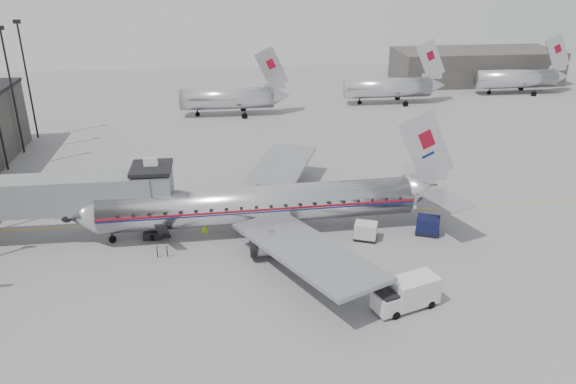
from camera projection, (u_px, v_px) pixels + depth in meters
name	position (u px, v px, depth m)	size (l,w,h in m)	color
ground	(262.00, 249.00, 47.31)	(160.00, 160.00, 0.00)	slate
hangar	(475.00, 66.00, 105.71)	(30.00, 12.00, 6.00)	#393734
apron_line	(289.00, 216.00, 53.11)	(0.15, 60.00, 0.01)	gold
jet_bridge	(60.00, 196.00, 47.16)	(21.00, 6.20, 7.10)	#5C5E61
distant_aircraft_near	(228.00, 98.00, 84.28)	(16.39, 3.20, 10.26)	silver
distant_aircraft_mid	(389.00, 87.00, 90.78)	(16.39, 3.20, 10.26)	silver
distant_aircraft_far	(517.00, 78.00, 97.06)	(16.39, 3.20, 10.26)	silver
airliner	(266.00, 204.00, 49.13)	(34.06, 31.54, 10.77)	silver
service_van	(407.00, 293.00, 39.11)	(5.07, 3.23, 2.23)	silver
baggage_cart_navy	(428.00, 225.00, 49.45)	(2.51, 2.25, 1.62)	black
baggage_cart_white	(366.00, 231.00, 48.55)	(2.38, 2.12, 1.55)	#BBBBBD
ramp_worker	(205.00, 227.00, 49.18)	(0.63, 0.42, 1.74)	#BFF11C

